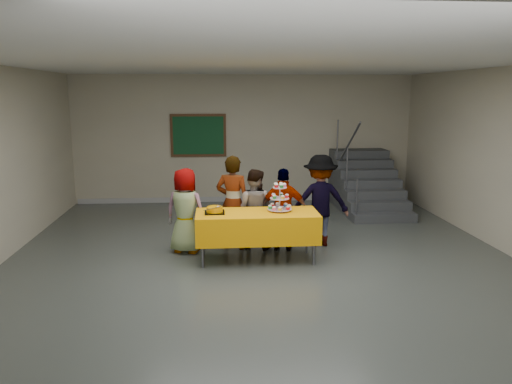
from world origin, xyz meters
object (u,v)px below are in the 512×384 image
bear_cake (215,209)px  schoolchild_d (284,210)px  bake_table (257,226)px  schoolchild_e (320,200)px  cupcake_stand (280,200)px  schoolchild_b (233,203)px  schoolchild_c (254,209)px  staircase (365,186)px  noticeboard (198,135)px  schoolchild_a (185,211)px

bear_cake → schoolchild_d: schoolchild_d is taller
bear_cake → schoolchild_d: bearing=23.1°
bake_table → schoolchild_e: 1.37m
cupcake_stand → schoolchild_b: (-0.71, 0.58, -0.16)m
schoolchild_c → schoolchild_e: schoolchild_e is taller
schoolchild_d → schoolchild_c: bearing=-6.7°
bear_cake → staircase: 4.91m
schoolchild_c → schoolchild_e: size_ratio=0.86×
cupcake_stand → schoolchild_d: 0.52m
schoolchild_b → schoolchild_c: schoolchild_b is taller
cupcake_stand → noticeboard: size_ratio=0.34×
noticeboard → schoolchild_a: bearing=-91.7°
bear_cake → schoolchild_c: bearing=44.3°
cupcake_stand → schoolchild_a: (-1.48, 0.44, -0.25)m
staircase → noticeboard: bearing=167.5°
schoolchild_a → bear_cake: bearing=154.0°
cupcake_stand → staircase: (2.41, 3.45, -0.46)m
staircase → schoolchild_d: bearing=-127.1°
bear_cake → schoolchild_e: bearing=21.9°
bear_cake → schoolchild_a: bearing=133.6°
schoolchild_b → noticeboard: 3.86m
schoolchild_e → bake_table: bearing=35.5°
noticeboard → staircase: bearing=-12.5°
schoolchild_b → staircase: (3.12, 2.88, -0.30)m
bear_cake → noticeboard: (-0.36, 4.35, 0.77)m
cupcake_stand → noticeboard: (-1.37, 4.29, 0.65)m
schoolchild_c → staircase: 3.99m
schoolchild_d → staircase: (2.29, 3.03, -0.20)m
schoolchild_b → schoolchild_a: bearing=28.6°
bake_table → bear_cake: 0.70m
bake_table → schoolchild_c: size_ratio=1.40×
bake_table → schoolchild_d: bearing=45.9°
staircase → schoolchild_c: bearing=-133.9°
cupcake_stand → schoolchild_d: bearing=73.5°
staircase → noticeboard: noticeboard is taller
cupcake_stand → schoolchild_e: size_ratio=0.29×
cupcake_stand → bear_cake: size_ratio=1.24×
bake_table → schoolchild_c: (0.00, 0.65, 0.12)m
bake_table → schoolchild_b: 0.77m
cupcake_stand → schoolchild_b: size_ratio=0.28×
schoolchild_e → bear_cake: bearing=24.5°
bake_table → cupcake_stand: 0.53m
schoolchild_c → schoolchild_e: 1.14m
schoolchild_c → schoolchild_e: bearing=-154.4°
bear_cake → schoolchild_c: 0.92m
bake_table → schoolchild_c: schoolchild_c is taller
cupcake_stand → schoolchild_b: 0.93m
staircase → schoolchild_e: bearing=-120.3°
bake_table → staircase: (2.77, 3.53, -0.07)m
schoolchild_c → bake_table: bearing=111.2°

